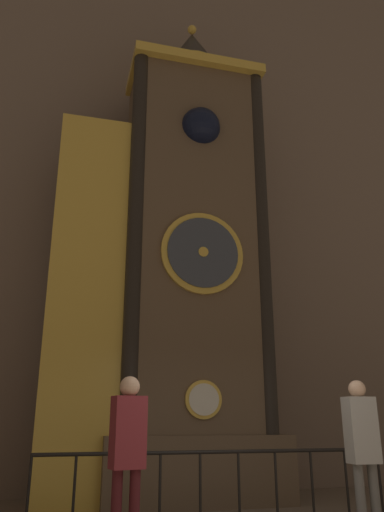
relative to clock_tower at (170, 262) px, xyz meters
name	(u,v)px	position (x,y,z in m)	size (l,w,h in m)	color
cathedral_back_wall	(165,160)	(0.14, 1.31, 2.89)	(24.00, 0.32, 14.08)	#7A6656
clock_tower	(170,262)	(0.00, 0.00, 0.00)	(4.17, 1.83, 9.79)	brown
railing_fence	(220,484)	(0.29, -1.97, -3.62)	(4.84, 0.05, 0.93)	black
visitor_near	(128,446)	(-1.12, -3.31, -3.07)	(0.38, 0.29, 1.76)	#461518
visitor_far	(362,443)	(1.58, -3.37, -3.08)	(0.35, 0.23, 1.77)	#58554F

